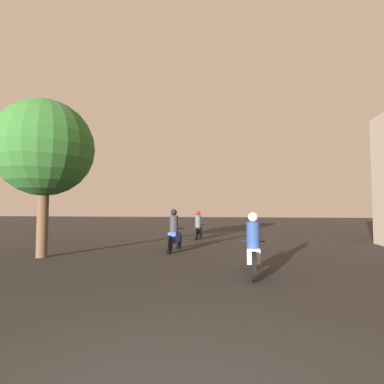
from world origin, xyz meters
TOP-DOWN VIEW (x-y plane):
  - motorcycle_white at (0.74, 5.53)m, footprint 0.60×1.99m
  - motorcycle_blue at (-2.20, 9.27)m, footprint 0.60×2.14m
  - motorcycle_black at (-2.09, 14.17)m, footprint 0.60×1.95m
  - street_tree at (-6.16, 6.96)m, footprint 3.26×3.26m

SIDE VIEW (x-z plane):
  - motorcycle_white at x=0.74m, z-range -0.16..1.37m
  - motorcycle_black at x=-2.09m, z-range -0.15..1.37m
  - motorcycle_blue at x=-2.20m, z-range -0.16..1.44m
  - street_tree at x=-6.16m, z-range 1.00..6.32m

